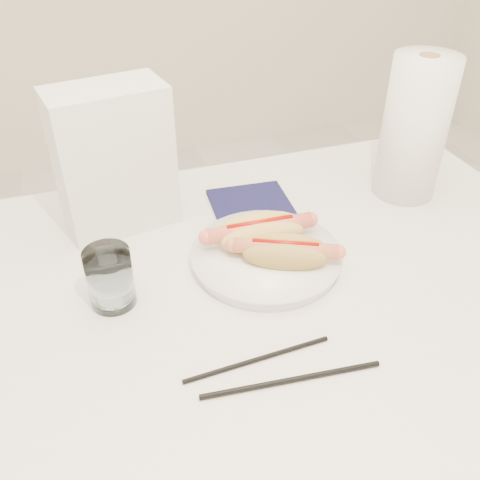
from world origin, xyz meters
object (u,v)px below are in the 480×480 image
object	(u,v)px
water_glass	(110,278)
paper_towel_roll	(414,129)
hotdog_right	(285,252)
napkin_box	(114,159)
table	(230,327)
hotdog_left	(260,232)
plate	(266,258)

from	to	relation	value
water_glass	paper_towel_roll	xyz separation A→B (m)	(0.57, 0.14, 0.08)
hotdog_right	napkin_box	bearing A→B (deg)	159.15
table	water_glass	bearing A→B (deg)	163.73
hotdog_left	paper_towel_roll	xyz separation A→B (m)	(0.33, 0.09, 0.09)
hotdog_right	water_glass	xyz separation A→B (m)	(-0.26, 0.02, 0.01)
table	hotdog_right	size ratio (longest dim) A/B	7.86
hotdog_left	table	bearing A→B (deg)	-129.38
hotdog_left	hotdog_right	world-z (taller)	hotdog_left
paper_towel_roll	napkin_box	bearing A→B (deg)	172.36
water_glass	hotdog_left	bearing A→B (deg)	9.85
table	paper_towel_roll	world-z (taller)	paper_towel_roll
napkin_box	plate	bearing A→B (deg)	-54.14
paper_towel_roll	plate	bearing A→B (deg)	-159.64
plate	table	bearing A→B (deg)	-142.80
hotdog_left	paper_towel_roll	bearing A→B (deg)	18.12
plate	paper_towel_roll	bearing A→B (deg)	20.36
paper_towel_roll	hotdog_right	bearing A→B (deg)	-153.77
table	water_glass	distance (m)	0.20
water_glass	table	bearing A→B (deg)	-16.27
napkin_box	table	bearing A→B (deg)	-74.94
plate	hotdog_left	size ratio (longest dim) A/B	1.32
water_glass	napkin_box	distance (m)	0.22
hotdog_left	hotdog_right	xyz separation A→B (m)	(0.02, -0.06, -0.00)
table	paper_towel_roll	xyz separation A→B (m)	(0.41, 0.18, 0.19)
napkin_box	water_glass	bearing A→B (deg)	-111.96
hotdog_right	paper_towel_roll	distance (m)	0.36
table	plate	size ratio (longest dim) A/B	5.25
table	hotdog_right	xyz separation A→B (m)	(0.10, 0.03, 0.10)
plate	hotdog_right	distance (m)	0.05
water_glass	paper_towel_roll	world-z (taller)	paper_towel_roll
napkin_box	paper_towel_roll	bearing A→B (deg)	-17.26
hotdog_right	hotdog_left	bearing A→B (deg)	132.99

